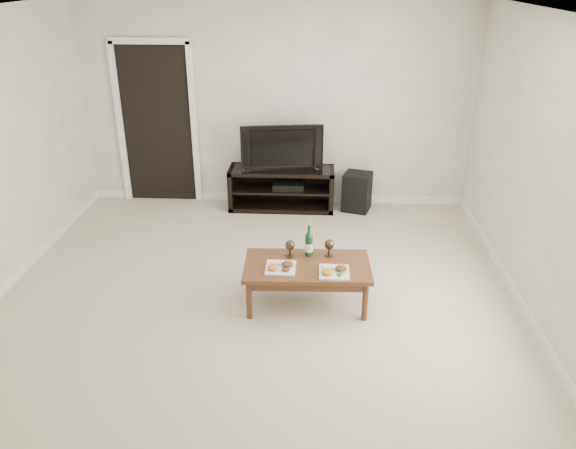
# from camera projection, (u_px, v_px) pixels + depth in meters

# --- Properties ---
(floor) EXTENTS (5.50, 5.50, 0.00)m
(floor) POSITION_uv_depth(u_px,v_px,m) (254.00, 313.00, 5.20)
(floor) COLOR #BFB19A
(floor) RESTS_ON ground
(back_wall) EXTENTS (5.00, 0.04, 2.60)m
(back_wall) POSITION_uv_depth(u_px,v_px,m) (276.00, 106.00, 7.16)
(back_wall) COLOR silver
(back_wall) RESTS_ON ground
(ceiling) EXTENTS (5.00, 5.50, 0.04)m
(ceiling) POSITION_uv_depth(u_px,v_px,m) (245.00, 12.00, 4.10)
(ceiling) COLOR white
(ceiling) RESTS_ON back_wall
(doorway) EXTENTS (0.90, 0.02, 2.05)m
(doorway) POSITION_uv_depth(u_px,v_px,m) (158.00, 126.00, 7.33)
(doorway) COLOR black
(doorway) RESTS_ON ground
(media_console) EXTENTS (1.36, 0.45, 0.55)m
(media_console) POSITION_uv_depth(u_px,v_px,m) (282.00, 188.00, 7.34)
(media_console) COLOR black
(media_console) RESTS_ON ground
(television) EXTENTS (1.04, 0.28, 0.60)m
(television) POSITION_uv_depth(u_px,v_px,m) (281.00, 146.00, 7.10)
(television) COLOR black
(television) RESTS_ON media_console
(av_receiver) EXTENTS (0.40, 0.31, 0.08)m
(av_receiver) POSITION_uv_depth(u_px,v_px,m) (288.00, 185.00, 7.31)
(av_receiver) COLOR black
(av_receiver) RESTS_ON media_console
(subwoofer) EXTENTS (0.41, 0.41, 0.50)m
(subwoofer) POSITION_uv_depth(u_px,v_px,m) (357.00, 192.00, 7.30)
(subwoofer) COLOR black
(subwoofer) RESTS_ON ground
(coffee_table) EXTENTS (1.18, 0.67, 0.42)m
(coffee_table) POSITION_uv_depth(u_px,v_px,m) (307.00, 284.00, 5.26)
(coffee_table) COLOR #562F18
(coffee_table) RESTS_ON ground
(plate_left) EXTENTS (0.27, 0.27, 0.07)m
(plate_left) POSITION_uv_depth(u_px,v_px,m) (281.00, 265.00, 5.09)
(plate_left) COLOR white
(plate_left) RESTS_ON coffee_table
(plate_right) EXTENTS (0.27, 0.27, 0.07)m
(plate_right) POSITION_uv_depth(u_px,v_px,m) (334.00, 270.00, 5.01)
(plate_right) COLOR white
(plate_right) RESTS_ON coffee_table
(wine_bottle) EXTENTS (0.07, 0.07, 0.35)m
(wine_bottle) POSITION_uv_depth(u_px,v_px,m) (309.00, 239.00, 5.27)
(wine_bottle) COLOR #0E361C
(wine_bottle) RESTS_ON coffee_table
(goblet_left) EXTENTS (0.09, 0.09, 0.17)m
(goblet_left) POSITION_uv_depth(u_px,v_px,m) (290.00, 248.00, 5.28)
(goblet_left) COLOR #382D1E
(goblet_left) RESTS_ON coffee_table
(goblet_right) EXTENTS (0.09, 0.09, 0.17)m
(goblet_right) POSITION_uv_depth(u_px,v_px,m) (329.00, 248.00, 5.29)
(goblet_right) COLOR #382D1E
(goblet_right) RESTS_ON coffee_table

